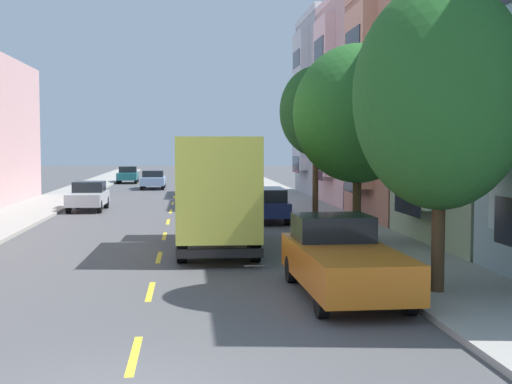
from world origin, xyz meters
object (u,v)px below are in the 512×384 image
(parked_pickup_burgundy, at_px, (226,174))
(parked_pickup_orange, at_px, (342,259))
(parked_hatchback_teal, at_px, (128,175))
(street_tree_second, at_px, (358,114))
(street_tree_third, at_px, (316,112))
(parked_hatchback_silver, at_px, (88,196))
(street_tree_nearest, at_px, (441,96))
(parked_wagon_navy, at_px, (265,203))
(delivery_box_truck, at_px, (217,188))
(moving_sky_sedan, at_px, (153,179))

(parked_pickup_burgundy, bearing_deg, parked_pickup_orange, -90.00)
(parked_hatchback_teal, bearing_deg, parked_pickup_burgundy, -2.51)
(street_tree_second, distance_m, street_tree_third, 7.56)
(street_tree_second, height_order, parked_hatchback_silver, street_tree_second)
(street_tree_nearest, xyz_separation_m, parked_wagon_navy, (-2.10, 15.99, -3.65))
(street_tree_third, relative_size, delivery_box_truck, 0.89)
(street_tree_second, relative_size, parked_pickup_orange, 1.22)
(delivery_box_truck, xyz_separation_m, parked_pickup_burgundy, (2.53, 41.11, -1.19))
(parked_pickup_burgundy, height_order, parked_hatchback_teal, parked_pickup_burgundy)
(street_tree_second, height_order, parked_hatchback_teal, street_tree_second)
(parked_hatchback_teal, distance_m, parked_hatchback_silver, 26.86)
(street_tree_nearest, bearing_deg, moving_sky_sedan, 101.50)
(street_tree_third, bearing_deg, street_tree_nearest, -90.00)
(parked_pickup_orange, distance_m, parked_hatchback_teal, 49.32)
(parked_pickup_orange, bearing_deg, street_tree_nearest, -11.08)
(street_tree_third, xyz_separation_m, parked_pickup_orange, (-2.07, -14.68, -4.01))
(delivery_box_truck, bearing_deg, street_tree_nearest, -58.24)
(parked_pickup_orange, bearing_deg, street_tree_third, 81.98)
(street_tree_nearest, relative_size, parked_pickup_burgundy, 1.29)
(parked_hatchback_teal, relative_size, parked_wagon_navy, 0.85)
(street_tree_second, xyz_separation_m, parked_hatchback_teal, (-10.87, 41.39, -3.66))
(street_tree_third, height_order, parked_pickup_orange, street_tree_third)
(parked_pickup_orange, xyz_separation_m, parked_hatchback_silver, (-8.60, 21.66, -0.07))
(street_tree_third, distance_m, parked_pickup_orange, 15.36)
(parked_pickup_orange, bearing_deg, parked_pickup_burgundy, 90.00)
(parked_pickup_orange, distance_m, moving_sky_sedan, 40.37)
(street_tree_second, distance_m, parked_wagon_navy, 9.42)
(parked_wagon_navy, relative_size, parked_hatchback_silver, 1.18)
(street_tree_second, height_order, parked_pickup_orange, street_tree_second)
(parked_pickup_orange, bearing_deg, parked_hatchback_teal, 100.27)
(street_tree_nearest, distance_m, parked_pickup_orange, 4.20)
(street_tree_second, relative_size, parked_pickup_burgundy, 1.23)
(street_tree_second, height_order, moving_sky_sedan, street_tree_second)
(parked_hatchback_teal, bearing_deg, street_tree_nearest, -77.48)
(parked_pickup_orange, bearing_deg, street_tree_second, 73.83)
(street_tree_second, height_order, parked_wagon_navy, street_tree_second)
(parked_pickup_burgundy, distance_m, moving_sky_sedan, 10.27)
(delivery_box_truck, relative_size, moving_sky_sedan, 1.67)
(street_tree_nearest, distance_m, street_tree_third, 15.09)
(moving_sky_sedan, bearing_deg, street_tree_nearest, -78.50)
(parked_pickup_orange, height_order, moving_sky_sedan, parked_pickup_orange)
(delivery_box_truck, distance_m, parked_wagon_navy, 8.99)
(street_tree_nearest, height_order, parked_hatchback_silver, street_tree_nearest)
(parked_wagon_navy, bearing_deg, parked_pickup_orange, -89.87)
(moving_sky_sedan, bearing_deg, delivery_box_truck, -83.76)
(delivery_box_truck, xyz_separation_m, moving_sky_sedan, (-3.60, 32.87, -1.26))
(parked_pickup_orange, xyz_separation_m, parked_hatchback_teal, (-8.80, 48.53, -0.07))
(delivery_box_truck, height_order, parked_hatchback_teal, delivery_box_truck)
(street_tree_nearest, xyz_separation_m, parked_pickup_burgundy, (-2.07, 48.55, -3.63))
(delivery_box_truck, height_order, parked_hatchback_silver, delivery_box_truck)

